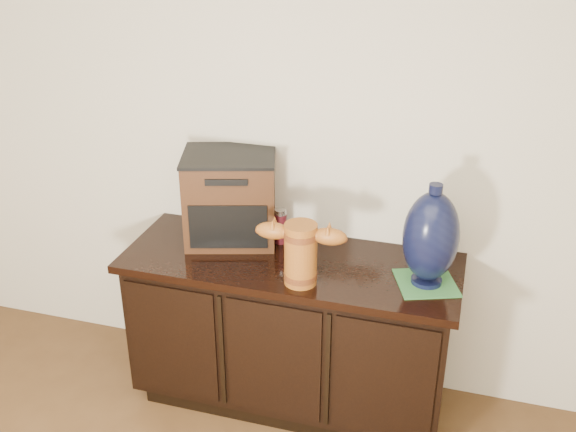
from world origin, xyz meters
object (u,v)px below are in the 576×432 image
(sideboard, at_px, (290,330))
(tv_radio, at_px, (230,197))
(spray_can, at_px, (281,226))
(lamp_base, at_px, (431,237))
(terracotta_vessel, at_px, (301,250))

(sideboard, height_order, tv_radio, tv_radio)
(sideboard, distance_m, spray_can, 0.48)
(sideboard, xyz_separation_m, lamp_base, (0.58, -0.03, 0.58))
(sideboard, height_order, lamp_base, lamp_base)
(lamp_base, bearing_deg, terracotta_vessel, -164.55)
(lamp_base, distance_m, spray_can, 0.71)
(sideboard, xyz_separation_m, terracotta_vessel, (0.09, -0.17, 0.52))
(tv_radio, xyz_separation_m, lamp_base, (0.90, -0.15, 0.01))
(sideboard, bearing_deg, spray_can, 121.78)
(tv_radio, relative_size, lamp_base, 1.11)
(tv_radio, height_order, lamp_base, lamp_base)
(terracotta_vessel, distance_m, lamp_base, 0.51)
(terracotta_vessel, relative_size, lamp_base, 0.86)
(sideboard, distance_m, tv_radio, 0.66)
(terracotta_vessel, height_order, lamp_base, lamp_base)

